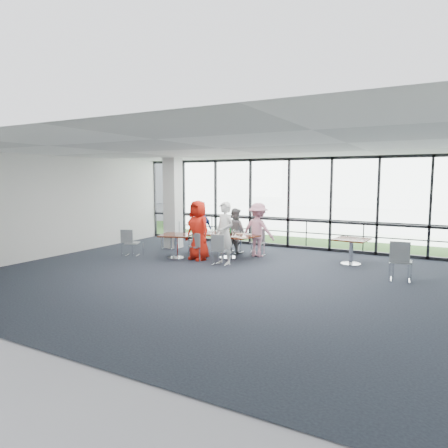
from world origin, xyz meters
The scene contains 42 objects.
floor centered at (0.00, 0.00, -0.01)m, with size 12.00×10.00×0.02m, color black.
ceiling centered at (0.00, 0.00, 3.20)m, with size 12.00×10.00×0.04m, color white.
wall_left centered at (-6.00, 0.00, 1.60)m, with size 0.10×10.00×3.20m, color silver.
wall_front centered at (0.00, -5.00, 1.60)m, with size 12.00×0.10×3.20m, color silver.
curtain_wall_back centered at (0.00, 5.00, 1.60)m, with size 12.00×0.10×3.20m, color white.
structural_column centered at (-3.60, 3.00, 1.60)m, with size 0.50×0.50×3.20m, color silver.
apron centered at (0.00, 10.00, -0.02)m, with size 80.00×70.00×0.02m, color gray.
grass_strip centered at (0.00, 8.00, 0.01)m, with size 80.00×5.00×0.01m, color #36581D.
hangar_main centered at (4.00, 32.00, 3.00)m, with size 24.00×10.00×6.00m, color silver.
hangar_aux centered at (-18.00, 28.00, 2.00)m, with size 10.00×6.00×4.00m, color silver.
guard_rail centered at (0.00, 5.60, 0.50)m, with size 0.06×0.06×12.00m, color #2D2D33.
main_table centered at (-0.97, 2.27, 0.61)m, with size 1.95×1.35×0.75m.
side_table_left centered at (-2.39, 1.46, 0.64)m, with size 1.16×1.16×0.75m.
side_table_right centered at (2.57, 3.14, 0.64)m, with size 0.99×0.99×0.75m.
diner_near_left centered at (-1.67, 1.61, 0.91)m, with size 0.89×0.58×1.81m, color red.
diner_near_right centered at (-0.66, 1.45, 0.90)m, with size 0.66×0.48×1.81m, color white.
diner_far_left centered at (-1.15, 3.10, 0.75)m, with size 0.73×0.45×1.50m, color slate.
diner_far_right centered at (-0.28, 2.96, 0.85)m, with size 1.10×0.57×1.71m, color pink.
diner_end centered at (-2.11, 2.56, 0.78)m, with size 0.92×0.50×1.57m, color navy.
chair_main_nl centered at (-1.69, 1.58, 0.41)m, with size 0.40×0.40×0.82m, color slate, non-canonical shape.
chair_main_nr centered at (-0.68, 1.25, 0.44)m, with size 0.43×0.43×0.88m, color slate, non-canonical shape.
chair_main_fl centered at (-1.22, 3.18, 0.46)m, with size 0.45×0.45×0.92m, color slate, non-canonical shape.
chair_main_fr centered at (-0.33, 3.09, 0.42)m, with size 0.41×0.41×0.84m, color slate, non-canonical shape.
chair_main_end centered at (-2.32, 2.56, 0.43)m, with size 0.42×0.42×0.86m, color slate, non-canonical shape.
chair_spare_la centered at (-3.85, 1.11, 0.42)m, with size 0.41×0.41×0.83m, color slate, non-canonical shape.
chair_spare_lb centered at (-3.58, 2.78, 0.47)m, with size 0.46×0.46×0.93m, color slate, non-canonical shape.
chair_spare_r centered at (4.00, 1.78, 0.48)m, with size 0.47×0.47×0.96m, color slate, non-canonical shape.
plate_nl centered at (-1.57, 2.05, 0.76)m, with size 0.28×0.28×0.01m, color white.
plate_nr centered at (-0.56, 1.91, 0.76)m, with size 0.25×0.25×0.01m, color white.
plate_fl centered at (-1.30, 2.69, 0.76)m, with size 0.26×0.26×0.01m, color white.
plate_fr centered at (-0.42, 2.51, 0.76)m, with size 0.25×0.25×0.01m, color white.
plate_end centered at (-1.71, 2.39, 0.76)m, with size 0.24×0.24×0.01m, color white.
tumbler_a centered at (-1.27, 2.07, 0.82)m, with size 0.07×0.07×0.14m, color white.
tumbler_b centered at (-0.69, 2.07, 0.82)m, with size 0.07×0.07×0.13m, color white.
tumbler_c centered at (-0.91, 2.53, 0.82)m, with size 0.07×0.07×0.14m, color white.
tumbler_d centered at (-1.58, 2.32, 0.82)m, with size 0.07×0.07×0.14m, color white.
menu_a centered at (-1.23, 1.93, 0.75)m, with size 0.30×0.21×0.00m, color beige.
menu_b centered at (-0.26, 1.80, 0.75)m, with size 0.32×0.22×0.00m, color beige.
menu_c centered at (-0.72, 2.57, 0.75)m, with size 0.32×0.22×0.00m, color beige.
condiment_caddy centered at (-0.89, 2.29, 0.77)m, with size 0.10×0.07×0.04m, color black.
ketchup_bottle centered at (-0.96, 2.35, 0.84)m, with size 0.06×0.06×0.18m, color #B2371A.
green_bottle centered at (-0.92, 2.28, 0.85)m, with size 0.05×0.05×0.20m, color #166930.
Camera 1 is at (4.79, -8.56, 2.46)m, focal length 32.00 mm.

